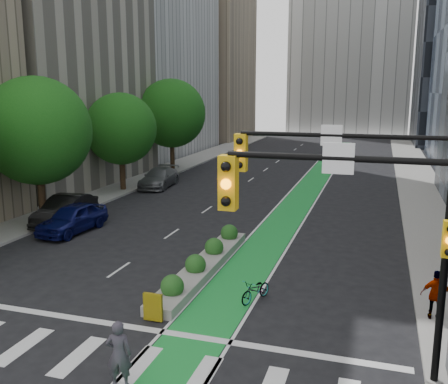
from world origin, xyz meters
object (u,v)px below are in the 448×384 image
Objects in this scene: median_planter at (204,263)px; parked_car_left_far at (159,178)px; parked_car_left_mid at (65,210)px; pedestrian_far at (436,295)px; cyclist at (119,354)px; bicycle at (256,290)px; parked_car_left_near at (73,218)px.

parked_car_left_far is (-10.15, 17.34, 0.41)m from median_planter.
parked_car_left_mid is at bearing -97.67° from parked_car_left_far.
parked_car_left_mid is 0.96× the size of parked_car_left_far.
parked_car_left_far is 3.08× the size of pedestrian_far.
median_planter is 5.32× the size of cyclist.
parked_car_left_far is 27.75m from pedestrian_far.
parked_car_left_mid is 21.36m from pedestrian_far.
cyclist reaches higher than pedestrian_far.
bicycle is 0.87× the size of cyclist.
bicycle is 13.63m from parked_car_left_near.
median_planter is 6.09× the size of bicycle.
bicycle is at bearing -22.21° from parked_car_left_near.
pedestrian_far reaches higher than parked_car_left_near.
parked_car_left_near is 2.73× the size of pedestrian_far.
parked_car_left_far is at bearing 146.59° from bicycle.
bicycle is 0.35× the size of parked_car_left_near.
pedestrian_far reaches higher than parked_car_left_mid.
parked_car_left_near is 19.52m from pedestrian_far.
cyclist reaches higher than median_planter.
pedestrian_far is (20.03, -7.40, 0.17)m from parked_car_left_mid.
parked_car_left_near is 0.92× the size of parked_car_left_mid.
cyclist is 0.36× the size of parked_car_left_far.
bicycle is 0.96× the size of pedestrian_far.
cyclist is at bearing -72.79° from parked_car_left_far.
median_planter is 20.10m from parked_car_left_far.
cyclist is 18.14m from parked_car_left_mid.
cyclist is at bearing -55.84° from parked_car_left_mid.
median_planter is 11.79m from parked_car_left_mid.
pedestrian_far reaches higher than median_planter.
bicycle is at bearing 1.94° from pedestrian_far.
parked_car_left_mid reaches higher than median_planter.
bicycle is 6.96m from cyclist.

